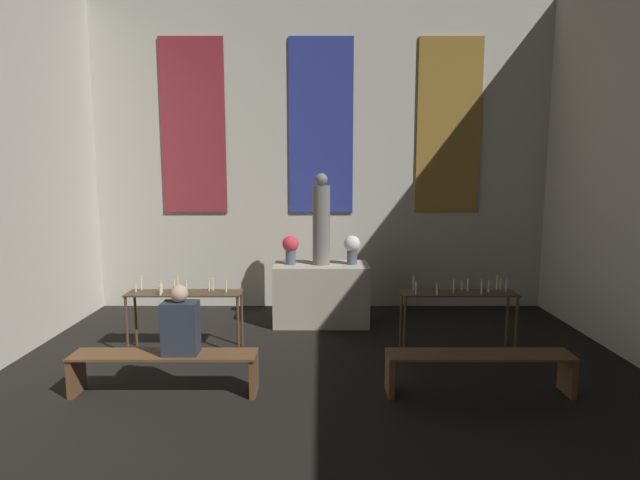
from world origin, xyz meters
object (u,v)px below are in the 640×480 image
flower_vase_right (351,247)px  pew_back_left (163,364)px  candle_rack_left (183,300)px  person_seated (179,324)px  pew_back_right (478,364)px  altar (320,294)px  statue (320,222)px  flower_vase_left (289,247)px  candle_rack_right (457,300)px

flower_vase_right → pew_back_left: bearing=-130.3°
candle_rack_left → pew_back_left: candle_rack_left is taller
person_seated → pew_back_right: bearing=0.0°
altar → pew_back_left: altar is taller
pew_back_left → statue: bearing=56.5°
flower_vase_left → person_seated: bearing=-111.8°
statue → candle_rack_right: (1.77, -1.19, -0.89)m
candle_rack_right → pew_back_left: 3.67m
altar → candle_rack_right: 2.14m
candle_rack_right → pew_back_right: bearing=-95.7°
candle_rack_left → candle_rack_right: (3.54, 0.00, 0.00)m
candle_rack_right → person_seated: 3.48m
flower_vase_right → candle_rack_left: (-2.24, -1.19, -0.51)m
flower_vase_left → person_seated: (-0.99, -2.48, -0.43)m
statue → flower_vase_right: statue is taller
candle_rack_left → flower_vase_right: bearing=28.0°
flower_vase_right → candle_rack_left: flower_vase_right is taller
statue → candle_rack_left: size_ratio=0.93×
candle_rack_right → flower_vase_right: bearing=137.7°
altar → flower_vase_right: 0.86m
pew_back_left → flower_vase_right: bearing=49.7°
candle_rack_left → pew_back_left: (0.13, -1.30, -0.35)m
flower_vase_right → candle_rack_right: 1.84m
pew_back_right → flower_vase_right: bearing=115.3°
flower_vase_left → flower_vase_right: (0.93, 0.00, 0.00)m
candle_rack_right → pew_back_right: size_ratio=0.77×
flower_vase_right → pew_back_left: (-2.11, -2.48, -0.86)m
flower_vase_right → altar: bearing=180.0°
pew_back_right → person_seated: 3.13m
flower_vase_left → candle_rack_left: (-1.31, -1.19, -0.51)m
pew_back_left → person_seated: 0.47m
statue → person_seated: size_ratio=1.88×
statue → pew_back_left: bearing=-123.5°
candle_rack_right → pew_back_right: 1.35m
candle_rack_right → pew_back_left: candle_rack_right is taller
candle_rack_left → flower_vase_left: bearing=42.3°
candle_rack_left → candle_rack_right: candle_rack_left is taller
flower_vase_left → pew_back_right: bearing=-49.7°
statue → flower_vase_right: 0.60m
statue → flower_vase_left: size_ratio=3.13×
candle_rack_left → person_seated: size_ratio=2.01×
candle_rack_left → pew_back_right: (3.41, -1.30, -0.35)m
altar → flower_vase_left: flower_vase_left is taller
altar → statue: bearing=0.0°
pew_back_left → pew_back_right: bearing=0.0°
candle_rack_right → pew_back_left: size_ratio=0.77×
candle_rack_left → pew_back_left: bearing=-84.3°
flower_vase_left → person_seated: flower_vase_left is taller
candle_rack_left → person_seated: bearing=-76.5°
candle_rack_right → pew_back_right: candle_rack_right is taller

